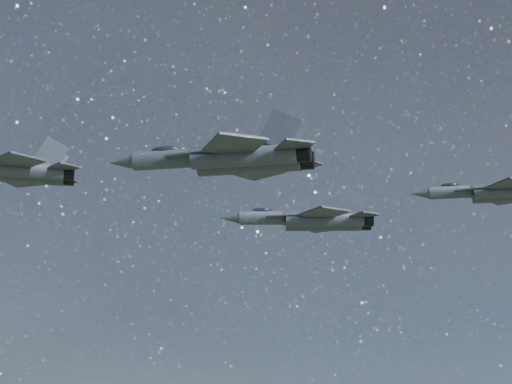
# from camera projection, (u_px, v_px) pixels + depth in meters

# --- Properties ---
(jet_lead) EXTENTS (17.88, 11.82, 4.57)m
(jet_lead) POSITION_uv_depth(u_px,v_px,m) (7.00, 169.00, 80.36)
(jet_lead) COLOR #373C45
(jet_left) EXTENTS (18.99, 13.22, 4.77)m
(jet_left) POSITION_uv_depth(u_px,v_px,m) (311.00, 220.00, 92.18)
(jet_left) COLOR #373C45
(jet_right) EXTENTS (17.10, 12.11, 4.34)m
(jet_right) POSITION_uv_depth(u_px,v_px,m) (229.00, 158.00, 60.59)
(jet_right) COLOR #373C45
(jet_slot) EXTENTS (15.33, 10.87, 3.90)m
(jet_slot) POSITION_uv_depth(u_px,v_px,m) (497.00, 192.00, 81.21)
(jet_slot) COLOR #373C45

